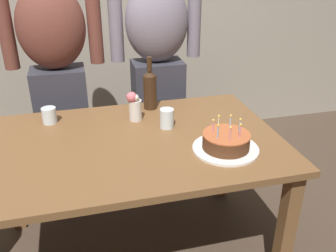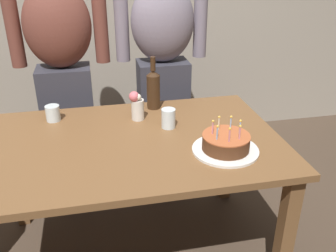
{
  "view_description": "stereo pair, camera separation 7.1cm",
  "coord_description": "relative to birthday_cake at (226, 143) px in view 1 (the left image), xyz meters",
  "views": [
    {
      "loc": [
        -0.23,
        -1.63,
        1.62
      ],
      "look_at": [
        0.17,
        -0.08,
        0.84
      ],
      "focal_mm": 39.6,
      "sensor_mm": 36.0,
      "label": 1
    },
    {
      "loc": [
        -0.16,
        -1.64,
        1.62
      ],
      "look_at": [
        0.17,
        -0.08,
        0.84
      ],
      "focal_mm": 39.6,
      "sensor_mm": 36.0,
      "label": 2
    }
  ],
  "objects": [
    {
      "name": "birthday_cake",
      "position": [
        0.0,
        0.0,
        0.0
      ],
      "size": [
        0.32,
        0.32,
        0.16
      ],
      "color": "white",
      "rests_on": "dining_table"
    },
    {
      "name": "water_glass_far",
      "position": [
        -0.21,
        0.31,
        0.01
      ],
      "size": [
        0.08,
        0.08,
        0.1
      ],
      "primitive_type": "cylinder",
      "color": "silver",
      "rests_on": "dining_table"
    },
    {
      "name": "flower_vase",
      "position": [
        -0.36,
        0.44,
        0.04
      ],
      "size": [
        0.08,
        0.07,
        0.17
      ],
      "color": "silver",
      "rests_on": "dining_table"
    },
    {
      "name": "person_man_bearded",
      "position": [
        -0.77,
        0.94,
        0.09
      ],
      "size": [
        0.61,
        0.27,
        1.66
      ],
      "rotation": [
        0.0,
        0.0,
        3.14
      ],
      "color": "#33333D",
      "rests_on": "ground_plane"
    },
    {
      "name": "person_woman_cardigan",
      "position": [
        -0.12,
        0.94,
        0.09
      ],
      "size": [
        0.61,
        0.27,
        1.66
      ],
      "rotation": [
        0.0,
        0.0,
        3.14
      ],
      "color": "#33333D",
      "rests_on": "ground_plane"
    },
    {
      "name": "water_glass_near",
      "position": [
        -0.82,
        0.52,
        0.0
      ],
      "size": [
        0.08,
        0.08,
        0.09
      ],
      "primitive_type": "cylinder",
      "color": "silver",
      "rests_on": "dining_table"
    },
    {
      "name": "dining_table",
      "position": [
        -0.42,
        0.2,
        -0.14
      ],
      "size": [
        1.5,
        0.96,
        0.74
      ],
      "color": "brown",
      "rests_on": "ground_plane"
    },
    {
      "name": "ground_plane",
      "position": [
        -0.42,
        0.2,
        -0.78
      ],
      "size": [
        10.0,
        10.0,
        0.0
      ],
      "primitive_type": "plane",
      "color": "#47382B"
    },
    {
      "name": "wine_bottle",
      "position": [
        -0.24,
        0.58,
        0.08
      ],
      "size": [
        0.08,
        0.08,
        0.31
      ],
      "color": "#382314",
      "rests_on": "dining_table"
    }
  ]
}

